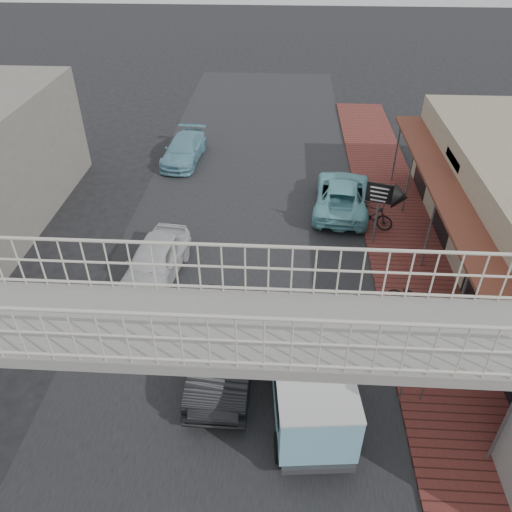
# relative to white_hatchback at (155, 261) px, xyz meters

# --- Properties ---
(ground) EXTENTS (120.00, 120.00, 0.00)m
(ground) POSITION_rel_white_hatchback_xyz_m (3.00, -3.80, -0.73)
(ground) COLOR black
(ground) RESTS_ON ground
(road_strip) EXTENTS (10.00, 60.00, 0.01)m
(road_strip) POSITION_rel_white_hatchback_xyz_m (3.00, -3.80, -0.72)
(road_strip) COLOR black
(road_strip) RESTS_ON ground
(sidewalk) EXTENTS (3.00, 40.00, 0.10)m
(sidewalk) POSITION_rel_white_hatchback_xyz_m (9.50, -0.80, -0.68)
(sidewalk) COLOR brown
(sidewalk) RESTS_ON ground
(footbridge) EXTENTS (16.40, 2.40, 6.34)m
(footbridge) POSITION_rel_white_hatchback_xyz_m (3.00, -7.80, 2.45)
(footbridge) COLOR gray
(footbridge) RESTS_ON ground
(white_hatchback) EXTENTS (2.25, 4.46, 1.46)m
(white_hatchback) POSITION_rel_white_hatchback_xyz_m (0.00, 0.00, 0.00)
(white_hatchback) COLOR silver
(white_hatchback) RESTS_ON ground
(dark_sedan) EXTENTS (1.79, 4.90, 1.60)m
(dark_sedan) POSITION_rel_white_hatchback_xyz_m (3.00, -4.08, 0.07)
(dark_sedan) COLOR black
(dark_sedan) RESTS_ON ground
(angkot_curb) EXTENTS (2.88, 5.23, 1.39)m
(angkot_curb) POSITION_rel_white_hatchback_xyz_m (7.20, 5.44, -0.04)
(angkot_curb) COLOR #74C1CA
(angkot_curb) RESTS_ON ground
(angkot_far) EXTENTS (2.09, 4.44, 1.25)m
(angkot_far) POSITION_rel_white_hatchback_xyz_m (-0.71, 9.99, -0.10)
(angkot_far) COLOR #6EA9BF
(angkot_far) RESTS_ON ground
(angkot_van) EXTENTS (2.34, 4.48, 2.12)m
(angkot_van) POSITION_rel_white_hatchback_xyz_m (5.41, -5.55, 0.61)
(angkot_van) COLOR black
(angkot_van) RESTS_ON ground
(motorcycle_near) EXTENTS (1.87, 1.03, 0.93)m
(motorcycle_near) POSITION_rel_white_hatchback_xyz_m (9.05, -1.20, -0.16)
(motorcycle_near) COLOR black
(motorcycle_near) RESTS_ON sidewalk
(motorcycle_far) EXTENTS (1.89, 1.36, 1.12)m
(motorcycle_far) POSITION_rel_white_hatchback_xyz_m (8.30, 3.82, -0.07)
(motorcycle_far) COLOR black
(motorcycle_far) RESTS_ON sidewalk
(street_clock) EXTENTS (0.78, 0.63, 3.15)m
(street_clock) POSITION_rel_white_hatchback_xyz_m (8.30, -4.82, 1.98)
(street_clock) COLOR #59595B
(street_clock) RESTS_ON sidewalk
(arrow_sign) EXTENTS (1.64, 1.10, 2.72)m
(arrow_sign) POSITION_rel_white_hatchback_xyz_m (8.89, 2.46, 1.57)
(arrow_sign) COLOR #59595B
(arrow_sign) RESTS_ON sidewalk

